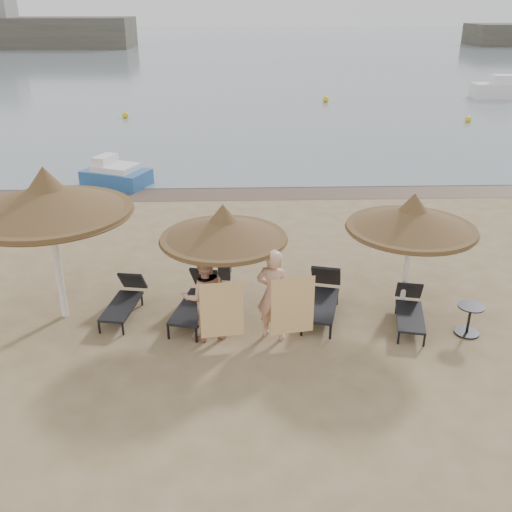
{
  "coord_description": "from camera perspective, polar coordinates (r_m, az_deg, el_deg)",
  "views": [
    {
      "loc": [
        -0.24,
        -9.67,
        6.17
      ],
      "look_at": [
        0.13,
        1.2,
        1.28
      ],
      "focal_mm": 40.0,
      "sensor_mm": 36.0,
      "label": 1
    }
  ],
  "objects": [
    {
      "name": "sea",
      "position": [
        89.89,
        -1.93,
        20.27
      ],
      "size": [
        200.0,
        140.0,
        0.03
      ],
      "primitive_type": "cube",
      "color": "slate",
      "rests_on": "ground"
    },
    {
      "name": "pedal_boat",
      "position": [
        21.45,
        -13.87,
        7.89
      ],
      "size": [
        2.65,
        2.17,
        1.07
      ],
      "rotation": [
        0.0,
        0.0,
        -0.42
      ],
      "color": "#2A5D9C",
      "rests_on": "ground"
    },
    {
      "name": "buoy_mid",
      "position": [
        39.25,
        6.99,
        15.29
      ],
      "size": [
        0.41,
        0.41,
        0.41
      ],
      "primitive_type": "sphere",
      "color": "yellow",
      "rests_on": "ground"
    },
    {
      "name": "bag_patterned",
      "position": [
        11.81,
        -3.17,
        -0.82
      ],
      "size": [
        0.29,
        0.14,
        0.36
      ],
      "rotation": [
        0.0,
        0.0,
        0.15
      ],
      "color": "white",
      "rests_on": "ground"
    },
    {
      "name": "person_right",
      "position": [
        11.01,
        1.79,
        -3.18
      ],
      "size": [
        1.19,
        0.99,
        2.21
      ],
      "primitive_type": "imported",
      "rotation": [
        0.0,
        0.0,
        2.75
      ],
      "color": "#E0A686",
      "rests_on": "ground"
    },
    {
      "name": "ground",
      "position": [
        11.48,
        -0.46,
        -8.31
      ],
      "size": [
        160.0,
        160.0,
        0.0
      ],
      "primitive_type": "plane",
      "color": "#9C8460",
      "rests_on": "ground"
    },
    {
      "name": "person_left",
      "position": [
        11.07,
        -5.23,
        -3.38
      ],
      "size": [
        1.1,
        0.85,
        2.12
      ],
      "primitive_type": "imported",
      "rotation": [
        0.0,
        0.0,
        3.39
      ],
      "color": "#E0A686",
      "rests_on": "ground"
    },
    {
      "name": "lounger_near_right",
      "position": [
        12.3,
        6.65,
        -4.02
      ],
      "size": [
        1.1,
        2.01,
        0.86
      ],
      "rotation": [
        0.0,
        0.0,
        -0.25
      ],
      "color": "black",
      "rests_on": "ground"
    },
    {
      "name": "far_shore",
      "position": [
        91.02,
        -19.12,
        20.94
      ],
      "size": [
        150.0,
        54.8,
        12.0
      ],
      "color": "#595544",
      "rests_on": "ground"
    },
    {
      "name": "lounger_far_right",
      "position": [
        12.28,
        15.12,
        -5.13
      ],
      "size": [
        0.87,
        1.69,
        0.72
      ],
      "rotation": [
        0.0,
        0.0,
        -0.22
      ],
      "color": "black",
      "rests_on": "ground"
    },
    {
      "name": "palapa_center",
      "position": [
        11.3,
        -3.28,
        2.71
      ],
      "size": [
        2.58,
        2.58,
        2.55
      ],
      "rotation": [
        0.0,
        0.0,
        -0.16
      ],
      "color": "white",
      "rests_on": "ground"
    },
    {
      "name": "wet_sand_strip",
      "position": [
        20.05,
        -1.19,
        6.29
      ],
      "size": [
        200.0,
        1.6,
        0.01
      ],
      "primitive_type": "cube",
      "color": "brown",
      "rests_on": "ground"
    },
    {
      "name": "lounger_far_left",
      "position": [
        12.55,
        -12.97,
        -4.19
      ],
      "size": [
        0.81,
        1.71,
        0.74
      ],
      "rotation": [
        0.0,
        0.0,
        -0.16
      ],
      "color": "black",
      "rests_on": "ground"
    },
    {
      "name": "side_table",
      "position": [
        12.27,
        20.51,
        -6.06
      ],
      "size": [
        0.53,
        0.53,
        0.63
      ],
      "rotation": [
        0.0,
        0.0,
        0.18
      ],
      "color": "black",
      "rests_on": "ground"
    },
    {
      "name": "lounger_near_left",
      "position": [
        12.18,
        -5.84,
        -4.26
      ],
      "size": [
        1.09,
        2.03,
        0.86
      ],
      "rotation": [
        0.0,
        0.0,
        -0.25
      ],
      "color": "black",
      "rests_on": "ground"
    },
    {
      "name": "towel_right",
      "position": [
        10.95,
        3.69,
        -5.01
      ],
      "size": [
        0.85,
        0.19,
        1.21
      ],
      "rotation": [
        0.0,
        0.0,
        0.19
      ],
      "color": "orange",
      "rests_on": "ground"
    },
    {
      "name": "palapa_right",
      "position": [
        12.02,
        15.34,
        3.62
      ],
      "size": [
        2.68,
        2.68,
        2.66
      ],
      "rotation": [
        0.0,
        0.0,
        -0.34
      ],
      "color": "white",
      "rests_on": "ground"
    },
    {
      "name": "buoy_left",
      "position": [
        34.29,
        -12.94,
        13.56
      ],
      "size": [
        0.36,
        0.36,
        0.36
      ],
      "primitive_type": "sphere",
      "color": "yellow",
      "rests_on": "ground"
    },
    {
      "name": "bag_dark",
      "position": [
        11.51,
        -3.19,
        -1.6
      ],
      "size": [
        0.25,
        0.12,
        0.34
      ],
      "rotation": [
        0.0,
        0.0,
        -0.18
      ],
      "color": "black",
      "rests_on": "ground"
    },
    {
      "name": "buoy_right",
      "position": [
        34.38,
        20.46,
        12.69
      ],
      "size": [
        0.34,
        0.34,
        0.34
      ],
      "primitive_type": "sphere",
      "color": "yellow",
      "rests_on": "ground"
    },
    {
      "name": "towel_left",
      "position": [
        10.87,
        -3.42,
        -5.42
      ],
      "size": [
        0.83,
        0.13,
        1.17
      ],
      "rotation": [
        0.0,
        0.0,
        0.13
      ],
      "color": "orange",
      "rests_on": "ground"
    },
    {
      "name": "palapa_left",
      "position": [
        11.9,
        -20.14,
        5.31
      ],
      "size": [
        3.31,
        3.31,
        3.28
      ],
      "rotation": [
        0.0,
        0.0,
        0.33
      ],
      "color": "white",
      "rests_on": "ground"
    }
  ]
}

